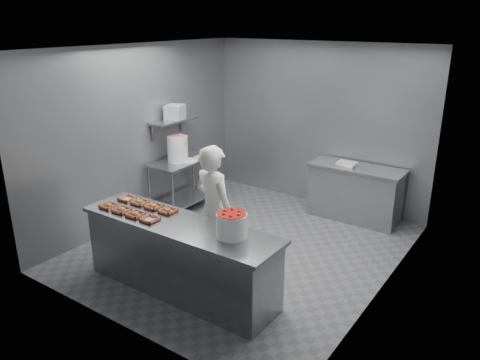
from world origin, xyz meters
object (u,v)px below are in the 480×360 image
(tray_0, at_px, (109,206))
(appliance, at_px, (175,112))
(tray_7, at_px, (168,211))
(glaze_bucket, at_px, (178,148))
(service_counter, at_px, (180,257))
(tray_3, at_px, (150,219))
(worker, at_px, (214,211))
(tray_2, at_px, (135,214))
(tray_1, at_px, (122,210))
(tray_4, at_px, (127,199))
(tray_6, at_px, (154,206))
(back_counter, at_px, (355,193))
(prep_table, at_px, (184,177))
(strawberry_tub, at_px, (232,224))
(tray_5, at_px, (140,202))

(tray_0, xyz_separation_m, appliance, (-0.79, 2.15, 0.76))
(tray_7, distance_m, glaze_bucket, 2.16)
(service_counter, distance_m, glaze_bucket, 2.56)
(tray_3, distance_m, worker, 0.84)
(tray_0, xyz_separation_m, tray_7, (0.72, 0.31, 0.00))
(tray_0, relative_size, tray_2, 1.00)
(tray_1, relative_size, tray_4, 1.00)
(tray_6, distance_m, worker, 0.76)
(back_counter, height_order, worker, worker)
(prep_table, distance_m, tray_1, 2.30)
(tray_0, bearing_deg, worker, 34.67)
(tray_6, relative_size, worker, 0.11)
(tray_4, relative_size, strawberry_tub, 0.56)
(tray_3, height_order, tray_4, same)
(service_counter, xyz_separation_m, tray_5, (-0.79, 0.15, 0.47))
(back_counter, bearing_deg, service_counter, -105.48)
(tray_6, relative_size, appliance, 0.60)
(tray_0, relative_size, strawberry_tub, 0.56)
(strawberry_tub, xyz_separation_m, glaze_bucket, (-2.38, 1.78, 0.07))
(glaze_bucket, relative_size, appliance, 1.65)
(worker, relative_size, glaze_bucket, 3.32)
(tray_7, bearing_deg, glaze_bucket, 128.53)
(prep_table, height_order, tray_0, tray_0)
(worker, bearing_deg, strawberry_tub, 152.46)
(tray_3, xyz_separation_m, tray_4, (-0.72, 0.31, 0.00))
(tray_1, height_order, tray_7, same)
(tray_2, height_order, appliance, appliance)
(worker, bearing_deg, prep_table, -26.84)
(tray_4, xyz_separation_m, glaze_bucket, (-0.62, 1.68, 0.20))
(tray_3, relative_size, tray_6, 1.00)
(tray_2, relative_size, tray_4, 1.00)
(prep_table, distance_m, tray_7, 2.26)
(service_counter, relative_size, tray_1, 13.88)
(back_counter, xyz_separation_m, tray_5, (-1.69, -3.10, 0.47))
(back_counter, xyz_separation_m, tray_2, (-1.45, -3.40, 0.47))
(prep_table, distance_m, strawberry_tub, 3.07)
(worker, height_order, strawberry_tub, worker)
(tray_5, bearing_deg, prep_table, 115.48)
(tray_7, bearing_deg, prep_table, 126.64)
(tray_6, height_order, strawberry_tub, strawberry_tub)
(tray_1, xyz_separation_m, tray_4, (-0.24, 0.31, -0.00))
(tray_0, xyz_separation_m, tray_3, (0.72, 0.00, -0.00))
(service_counter, relative_size, prep_table, 2.17)
(tray_4, relative_size, tray_6, 1.00)
(back_counter, xyz_separation_m, tray_4, (-1.93, -3.10, 0.47))
(strawberry_tub, bearing_deg, tray_4, 176.83)
(tray_1, relative_size, glaze_bucket, 0.36)
(back_counter, bearing_deg, tray_4, -121.95)
(tray_7, bearing_deg, worker, 50.35)
(tray_1, xyz_separation_m, tray_2, (0.24, 0.00, 0.00))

